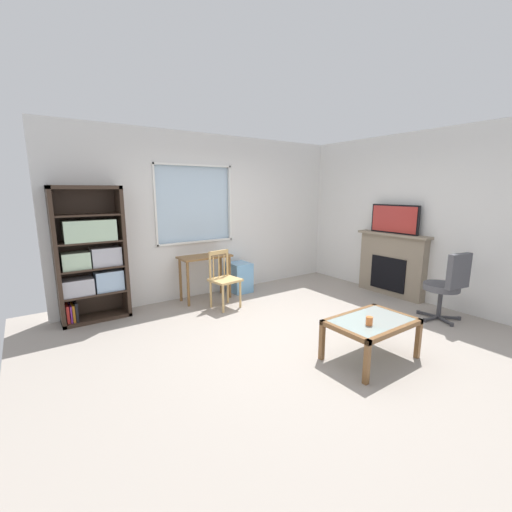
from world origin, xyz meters
The scene contains 12 objects.
ground centered at (0.00, 0.00, -0.01)m, with size 6.20×5.41×0.02m, color #9E9389.
wall_back_with_window centered at (0.04, 2.21, 1.36)m, with size 5.20×0.15×2.77m.
wall_right centered at (2.66, 0.00, 1.38)m, with size 0.12×4.61×2.77m, color silver.
bookshelf centered at (-2.01, 1.97, 0.92)m, with size 0.90×0.38×1.90m.
desk_under_window centered at (-0.31, 1.86, 0.61)m, with size 0.87×0.41×0.76m.
wooden_chair centered at (-0.24, 1.34, 0.46)m, with size 0.47×0.45×0.90m.
plastic_drawer_unit centered at (0.40, 1.91, 0.27)m, with size 0.35×0.40×0.54m, color #72ADDB.
fireplace centered at (2.50, 0.22, 0.55)m, with size 0.26×1.30×1.10m.
tv centered at (2.49, 0.22, 1.35)m, with size 0.06×0.87×0.49m.
office_chair centered at (2.04, -0.96, 0.55)m, with size 0.58×0.59×1.00m.
coffee_table centered at (0.25, -1.03, 0.39)m, with size 0.95×0.64×0.45m.
sippy_cup centered at (0.10, -1.11, 0.50)m, with size 0.07×0.07×0.09m, color orange.
Camera 1 is at (-2.73, -3.11, 1.83)m, focal length 23.42 mm.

